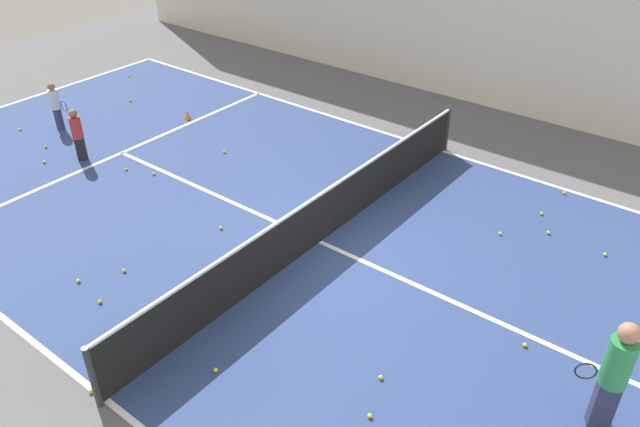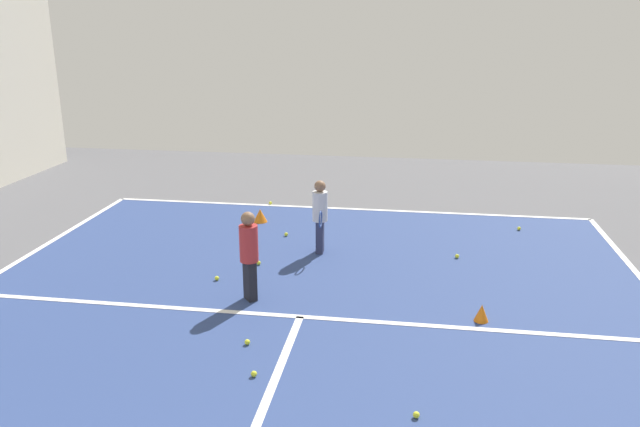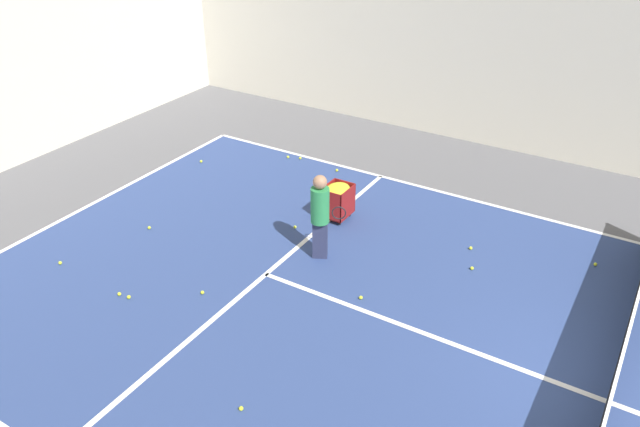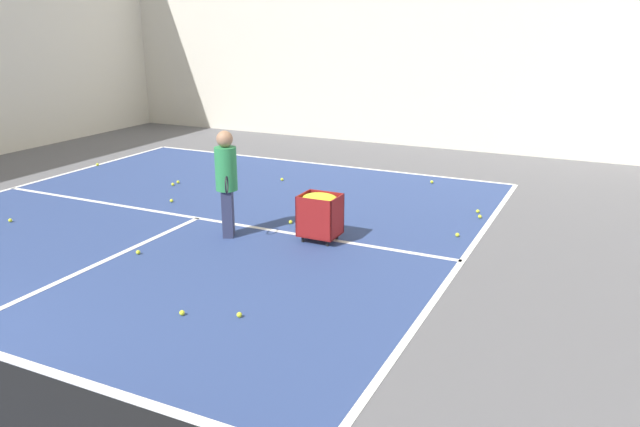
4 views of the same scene
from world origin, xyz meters
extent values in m
plane|color=#5B5B60|center=(0.00, 0.00, 0.00)|extent=(32.95, 32.95, 0.00)
cube|color=navy|center=(0.00, 0.00, 0.00)|extent=(9.84, 22.41, 0.00)
cube|color=white|center=(0.00, -11.21, 0.01)|extent=(9.84, 0.10, 0.00)
cube|color=white|center=(-4.92, 0.00, 0.01)|extent=(0.10, 22.41, 0.00)
cube|color=white|center=(4.92, 0.00, 0.01)|extent=(0.10, 22.41, 0.00)
cube|color=white|center=(0.00, -6.16, 0.01)|extent=(9.84, 0.10, 0.00)
cube|color=white|center=(0.00, 0.00, 0.01)|extent=(0.10, 12.33, 0.00)
cylinder|color=#2D2D33|center=(-5.02, 0.00, 0.55)|extent=(0.10, 0.10, 1.10)
cylinder|color=#2D2D33|center=(5.02, 0.00, 0.55)|extent=(0.10, 0.10, 1.10)
cube|color=black|center=(0.00, 0.00, 0.53)|extent=(9.94, 0.03, 1.03)
cube|color=white|center=(0.00, 0.00, 1.07)|extent=(9.94, 0.04, 0.05)
cube|color=#2D3351|center=(0.10, -8.59, 0.28)|extent=(0.12, 0.20, 0.57)
cylinder|color=silver|center=(0.10, -8.59, 0.82)|extent=(0.26, 0.26, 0.50)
sphere|color=#846047|center=(0.10, -8.59, 1.16)|extent=(0.19, 0.19, 0.19)
torus|color=#2D478C|center=(0.05, -8.29, 0.69)|extent=(0.03, 0.28, 0.28)
cube|color=#2D3351|center=(1.07, 5.60, 0.41)|extent=(0.28, 0.34, 0.81)
cylinder|color=#2D8C4C|center=(1.07, 5.60, 1.17)|extent=(0.48, 0.48, 0.72)
sphere|color=#A87A5B|center=(1.07, 5.60, 1.67)|extent=(0.27, 0.27, 0.27)
torus|color=black|center=(1.27, 5.30, 0.99)|extent=(0.15, 0.26, 0.28)
cube|color=black|center=(0.79, -6.60, 0.29)|extent=(0.23, 0.24, 0.58)
cylinder|color=#B22D2D|center=(0.79, -6.60, 0.84)|extent=(0.36, 0.36, 0.52)
sphere|color=#846047|center=(0.79, -6.60, 1.20)|extent=(0.19, 0.19, 0.19)
cone|color=orange|center=(-2.36, -6.41, 0.12)|extent=(0.19, 0.19, 0.23)
sphere|color=yellow|center=(1.47, -7.17, 0.04)|extent=(0.07, 0.07, 0.07)
sphere|color=yellow|center=(0.50, -5.33, 0.04)|extent=(0.07, 0.07, 0.07)
sphere|color=yellow|center=(2.93, -2.21, 0.04)|extent=(0.07, 0.07, 0.07)
sphere|color=yellow|center=(3.61, -2.61, 0.04)|extent=(0.07, 0.07, 0.07)
sphere|color=yellow|center=(3.71, -1.84, 0.04)|extent=(0.07, 0.07, 0.07)
sphere|color=yellow|center=(0.84, -9.32, 0.04)|extent=(0.07, 0.07, 0.07)
sphere|color=yellow|center=(0.87, -1.83, 0.04)|extent=(0.07, 0.07, 0.07)
sphere|color=yellow|center=(4.43, -0.88, 0.04)|extent=(0.07, 0.07, 0.07)
sphere|color=yellow|center=(-3.41, -10.31, 0.04)|extent=(0.07, 0.07, 0.07)
sphere|color=yellow|center=(-2.37, 2.65, 0.04)|extent=(0.07, 0.07, 0.07)
sphere|color=yellow|center=(2.20, 2.84, 0.04)|extent=(0.07, 0.07, 0.07)
sphere|color=yellow|center=(-2.93, 4.50, 0.04)|extent=(0.07, 0.07, 0.07)
sphere|color=yellow|center=(4.97, -0.28, 0.04)|extent=(0.07, 0.07, 0.07)
sphere|color=yellow|center=(3.59, 0.83, 0.04)|extent=(0.07, 0.07, 0.07)
sphere|color=yellow|center=(2.88, 3.11, 0.04)|extent=(0.07, 0.07, 0.07)
sphere|color=yellow|center=(-2.18, -8.67, 0.04)|extent=(0.07, 0.07, 0.07)
sphere|color=yellow|center=(-1.53, -4.17, 0.04)|extent=(0.07, 0.07, 0.07)
sphere|color=yellow|center=(-3.59, 3.02, 0.04)|extent=(0.07, 0.07, 0.07)
sphere|color=yellow|center=(0.27, 4.25, 0.04)|extent=(0.07, 0.07, 0.07)
sphere|color=yellow|center=(-2.99, 3.39, 0.04)|extent=(0.07, 0.07, 0.07)
sphere|color=yellow|center=(-0.26, -0.92, 0.04)|extent=(0.07, 0.07, 0.07)
sphere|color=yellow|center=(0.24, -4.65, 0.04)|extent=(0.07, 0.07, 0.07)
sphere|color=yellow|center=(-4.70, 3.09, 0.04)|extent=(0.07, 0.07, 0.07)
sphere|color=yellow|center=(0.99, -7.87, 0.04)|extent=(0.07, 0.07, 0.07)
camera|label=1|loc=(7.79, 6.07, 6.97)|focal=35.00mm
camera|label=2|loc=(-1.39, 1.21, 3.76)|focal=35.00mm
camera|label=3|loc=(-7.79, 0.20, 6.97)|focal=35.00mm
camera|label=4|loc=(6.80, -2.74, 3.54)|focal=35.00mm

